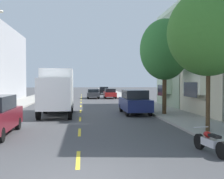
% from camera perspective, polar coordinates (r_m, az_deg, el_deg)
% --- Properties ---
extents(ground_plane, '(160.00, 160.00, 0.00)m').
position_cam_1_polar(ground_plane, '(37.43, -6.37, -2.32)').
color(ground_plane, '#424244').
extents(sidewalk_left, '(3.20, 120.00, 0.14)m').
position_cam_1_polar(sidewalk_left, '(36.16, -17.71, -2.42)').
color(sidewalk_left, '#99968E').
rests_on(sidewalk_left, ground_plane).
extents(sidewalk_right, '(3.20, 120.00, 0.14)m').
position_cam_1_polar(sidewalk_right, '(36.11, 4.97, -2.35)').
color(sidewalk_right, '#99968E').
rests_on(sidewalk_right, ground_plane).
extents(lane_centerline_dashes, '(0.14, 47.20, 0.01)m').
position_cam_1_polar(lane_centerline_dashes, '(31.95, -6.40, -3.01)').
color(lane_centerline_dashes, yellow).
rests_on(lane_centerline_dashes, ground_plane).
extents(street_tree_nearest, '(4.10, 4.10, 7.09)m').
position_cam_1_polar(street_tree_nearest, '(14.84, 19.24, 10.99)').
color(street_tree_nearest, '#47331E').
rests_on(street_tree_nearest, sidewalk_right).
extents(street_tree_second, '(3.77, 3.77, 7.23)m').
position_cam_1_polar(street_tree_second, '(21.69, 10.75, 8.04)').
color(street_tree_second, '#47331E').
rests_on(street_tree_second, sidewalk_right).
extents(delivery_box_truck, '(2.51, 7.15, 3.58)m').
position_cam_1_polar(delivery_box_truck, '(22.19, -11.19, 0.02)').
color(delivery_box_truck, white).
rests_on(delivery_box_truck, ground_plane).
extents(parked_suv_white, '(2.03, 4.83, 1.93)m').
position_cam_1_polar(parked_suv_white, '(60.02, -10.40, 0.13)').
color(parked_suv_white, silver).
rests_on(parked_suv_white, ground_plane).
extents(parked_suv_navy, '(1.98, 4.81, 1.93)m').
position_cam_1_polar(parked_suv_navy, '(22.54, 4.66, -2.48)').
color(parked_suv_navy, navy).
rests_on(parked_suv_navy, ground_plane).
extents(parked_wagon_black, '(1.90, 4.73, 1.50)m').
position_cam_1_polar(parked_wagon_black, '(55.93, -1.74, -0.14)').
color(parked_wagon_black, black).
rests_on(parked_wagon_black, ground_plane).
extents(parked_hatchback_forest, '(1.79, 4.02, 1.50)m').
position_cam_1_polar(parked_hatchback_forest, '(38.75, -12.60, -1.09)').
color(parked_hatchback_forest, '#194C28').
rests_on(parked_hatchback_forest, ground_plane).
extents(parked_hatchback_red, '(1.81, 4.03, 1.50)m').
position_cam_1_polar(parked_hatchback_red, '(42.26, -0.43, -0.82)').
color(parked_hatchback_red, '#AD1E1E').
rests_on(parked_hatchback_red, ground_plane).
extents(moving_charcoal_sedan, '(1.80, 4.50, 1.43)m').
position_cam_1_polar(moving_charcoal_sedan, '(42.50, -3.92, -0.82)').
color(moving_charcoal_sedan, '#333338').
rests_on(moving_charcoal_sedan, ground_plane).
extents(parked_motorcycle, '(0.62, 2.05, 0.90)m').
position_cam_1_polar(parked_motorcycle, '(10.84, 19.48, -10.25)').
color(parked_motorcycle, black).
rests_on(parked_motorcycle, ground_plane).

